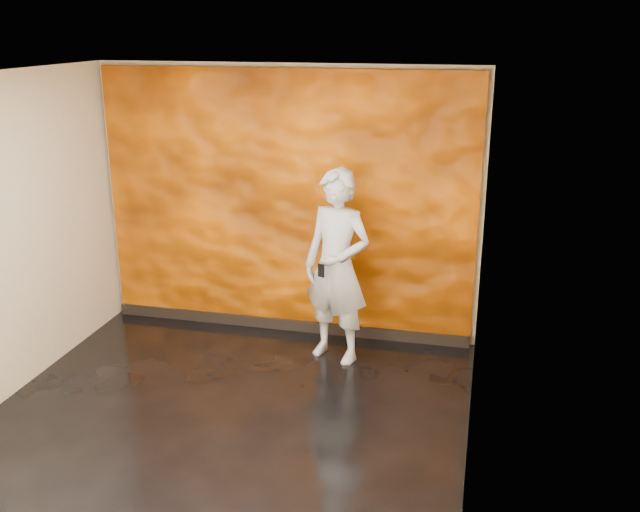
{
  "coord_description": "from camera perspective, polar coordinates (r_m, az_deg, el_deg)",
  "views": [
    {
      "loc": [
        2.0,
        -4.9,
        3.17
      ],
      "look_at": [
        0.6,
        0.98,
        1.19
      ],
      "focal_mm": 40.0,
      "sensor_mm": 36.0,
      "label": 1
    }
  ],
  "objects": [
    {
      "name": "feature_wall",
      "position": [
        7.36,
        -2.76,
        4.08
      ],
      "size": [
        3.9,
        0.06,
        2.75
      ],
      "primitive_type": "cube",
      "color": "#FB7000",
      "rests_on": "ground"
    },
    {
      "name": "man",
      "position": [
        6.82,
        1.37,
        -0.86
      ],
      "size": [
        0.8,
        0.65,
        1.9
      ],
      "primitive_type": "imported",
      "rotation": [
        0.0,
        0.0,
        -0.33
      ],
      "color": "#8F949E",
      "rests_on": "ground"
    },
    {
      "name": "baseboard",
      "position": [
        7.76,
        -2.69,
        -5.49
      ],
      "size": [
        3.9,
        0.04,
        0.12
      ],
      "primitive_type": "cube",
      "color": "black",
      "rests_on": "ground"
    },
    {
      "name": "room",
      "position": [
        5.58,
        -8.34,
        -0.55
      ],
      "size": [
        4.02,
        4.02,
        2.81
      ],
      "color": "black",
      "rests_on": "ground"
    },
    {
      "name": "phone",
      "position": [
        6.59,
        0.09,
        -1.17
      ],
      "size": [
        0.07,
        0.04,
        0.13
      ],
      "primitive_type": "cube",
      "rotation": [
        0.0,
        0.0,
        -0.39
      ],
      "color": "black",
      "rests_on": "man"
    }
  ]
}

